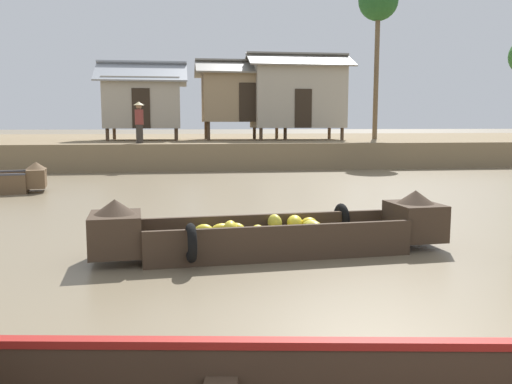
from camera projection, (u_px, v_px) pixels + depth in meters
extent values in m
plane|color=#7A6B51|center=(254.00, 209.00, 11.85)|extent=(300.00, 300.00, 0.00)
cube|color=#7F6B4C|center=(208.00, 147.00, 30.91)|extent=(160.00, 20.00, 1.08)
cube|color=#3D2D21|center=(274.00, 249.00, 7.83)|extent=(3.85, 1.31, 0.12)
cube|color=#3D2D21|center=(267.00, 226.00, 8.25)|extent=(3.78, 0.37, 0.39)
cube|color=#3D2D21|center=(283.00, 239.00, 7.34)|extent=(3.78, 0.37, 0.39)
cube|color=#3D2D21|center=(415.00, 221.00, 8.27)|extent=(0.75, 0.92, 0.55)
cone|color=#3D2D21|center=(416.00, 197.00, 8.22)|extent=(0.60, 0.60, 0.20)
cube|color=#3D2D21|center=(116.00, 234.00, 7.30)|extent=(0.75, 0.92, 0.55)
cone|color=#3D2D21|center=(115.00, 207.00, 7.26)|extent=(0.60, 0.60, 0.20)
cube|color=#3D2D21|center=(219.00, 234.00, 7.62)|extent=(0.27, 0.93, 0.05)
torus|color=black|center=(341.00, 219.00, 8.64)|extent=(0.16, 0.53, 0.52)
torus|color=black|center=(191.00, 243.00, 6.95)|extent=(0.16, 0.53, 0.52)
ellipsoid|color=yellow|center=(295.00, 223.00, 8.15)|extent=(0.26, 0.35, 0.25)
ellipsoid|color=yellow|center=(312.00, 226.00, 8.00)|extent=(0.33, 0.28, 0.19)
ellipsoid|color=gold|center=(314.00, 229.00, 7.69)|extent=(0.35, 0.39, 0.22)
ellipsoid|color=yellow|center=(353.00, 235.00, 7.75)|extent=(0.29, 0.21, 0.18)
ellipsoid|color=yellow|center=(221.00, 231.00, 7.56)|extent=(0.36, 0.28, 0.22)
ellipsoid|color=yellow|center=(309.00, 224.00, 8.12)|extent=(0.29, 0.27, 0.20)
ellipsoid|color=yellow|center=(204.00, 232.00, 7.83)|extent=(0.35, 0.29, 0.23)
ellipsoid|color=yellow|center=(258.00, 233.00, 7.51)|extent=(0.28, 0.34, 0.22)
ellipsoid|color=yellow|center=(237.00, 231.00, 7.57)|extent=(0.34, 0.33, 0.22)
ellipsoid|color=yellow|center=(358.00, 232.00, 7.84)|extent=(0.24, 0.34, 0.21)
ellipsoid|color=yellow|center=(230.00, 230.00, 7.49)|extent=(0.20, 0.31, 0.27)
ellipsoid|color=yellow|center=(275.00, 223.00, 8.04)|extent=(0.27, 0.34, 0.26)
ellipsoid|color=yellow|center=(349.00, 234.00, 7.72)|extent=(0.26, 0.32, 0.21)
cube|color=#3D2D21|center=(406.00, 382.00, 3.26)|extent=(5.19, 0.88, 0.43)
cube|color=maroon|center=(407.00, 344.00, 3.22)|extent=(5.20, 0.90, 0.05)
cube|color=brown|center=(37.00, 178.00, 14.87)|extent=(0.64, 1.07, 0.51)
cone|color=brown|center=(36.00, 165.00, 14.83)|extent=(0.65, 0.65, 0.20)
cylinder|color=#4C3826|center=(107.00, 135.00, 24.27)|extent=(0.16, 0.16, 0.57)
cylinder|color=#4C3826|center=(176.00, 135.00, 24.70)|extent=(0.16, 0.16, 0.57)
cylinder|color=#4C3826|center=(114.00, 134.00, 26.84)|extent=(0.16, 0.16, 0.57)
cylinder|color=#4C3826|center=(176.00, 133.00, 27.27)|extent=(0.16, 0.16, 0.57)
cube|color=#B2A893|center=(143.00, 104.00, 25.58)|extent=(3.49, 3.02, 2.33)
cube|color=#2D2319|center=(141.00, 108.00, 24.11)|extent=(0.80, 0.04, 1.80)
cube|color=#9399A0|center=(141.00, 71.00, 24.66)|extent=(4.19, 1.99, 1.07)
cube|color=#9399A0|center=(143.00, 74.00, 26.14)|extent=(4.19, 1.99, 1.07)
cylinder|color=#4C3826|center=(208.00, 131.00, 25.12)|extent=(0.16, 0.16, 0.87)
cylinder|color=#4C3826|center=(285.00, 131.00, 25.64)|extent=(0.16, 0.16, 0.87)
cylinder|color=#4C3826|center=(206.00, 130.00, 27.36)|extent=(0.16, 0.16, 0.87)
cylinder|color=#4C3826|center=(277.00, 130.00, 27.87)|extent=(0.16, 0.16, 0.87)
cube|color=#9E8460|center=(244.00, 97.00, 26.29)|extent=(4.07, 2.68, 2.38)
cube|color=#2D2319|center=(248.00, 102.00, 24.99)|extent=(0.80, 0.04, 1.80)
cube|color=gray|center=(246.00, 66.00, 25.45)|extent=(4.77, 1.83, 0.79)
cube|color=gray|center=(243.00, 69.00, 26.76)|extent=(4.77, 1.83, 0.79)
cylinder|color=#4C3826|center=(261.00, 134.00, 25.01)|extent=(0.16, 0.16, 0.58)
cylinder|color=#4C3826|center=(342.00, 134.00, 25.55)|extent=(0.16, 0.16, 0.58)
cylinder|color=#4C3826|center=(254.00, 133.00, 27.20)|extent=(0.16, 0.16, 0.58)
cylinder|color=#4C3826|center=(329.00, 133.00, 27.74)|extent=(0.16, 0.16, 0.58)
cube|color=#B2A893|center=(297.00, 97.00, 26.15)|extent=(4.32, 2.63, 2.99)
cube|color=#2D2319|center=(303.00, 108.00, 24.91)|extent=(0.80, 0.04, 1.80)
cube|color=gray|center=(301.00, 59.00, 25.28)|extent=(5.02, 1.81, 0.77)
cube|color=gray|center=(295.00, 62.00, 26.57)|extent=(5.02, 1.81, 0.77)
cylinder|color=brown|center=(376.00, 75.00, 26.94)|extent=(0.24, 0.24, 6.43)
sphere|color=#235623|center=(378.00, 0.00, 26.48)|extent=(1.96, 1.96, 1.96)
cylinder|color=#332D28|center=(140.00, 134.00, 21.63)|extent=(0.28, 0.28, 0.75)
cylinder|color=brown|center=(139.00, 117.00, 21.54)|extent=(0.34, 0.34, 0.60)
sphere|color=#9E7556|center=(139.00, 107.00, 21.49)|extent=(0.22, 0.22, 0.22)
cone|color=tan|center=(139.00, 103.00, 21.47)|extent=(0.44, 0.44, 0.14)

